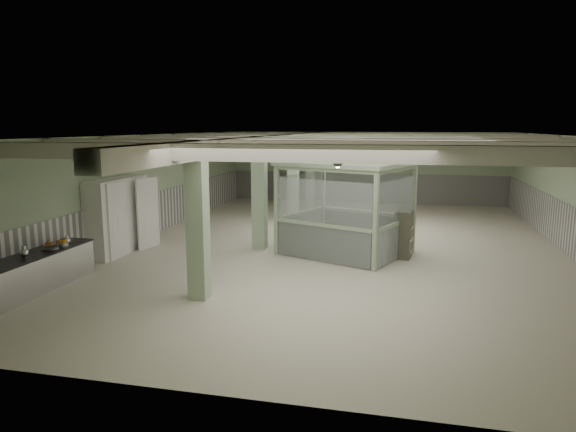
% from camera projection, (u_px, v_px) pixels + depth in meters
% --- Properties ---
extents(floor, '(20.00, 20.00, 0.00)m').
position_uv_depth(floor, '(341.00, 245.00, 17.00)').
color(floor, beige).
rests_on(floor, ground).
extents(ceiling, '(14.00, 20.00, 0.02)m').
position_uv_depth(ceiling, '(343.00, 136.00, 16.38)').
color(ceiling, white).
rests_on(ceiling, wall_back).
extents(wall_back, '(14.00, 0.02, 3.60)m').
position_uv_depth(wall_back, '(366.00, 167.00, 26.29)').
color(wall_back, '#A9BD97').
rests_on(wall_back, floor).
extents(wall_front, '(14.00, 0.02, 3.60)m').
position_uv_depth(wall_front, '(253.00, 280.00, 7.09)').
color(wall_front, '#A9BD97').
rests_on(wall_front, floor).
extents(wall_left, '(0.02, 20.00, 3.60)m').
position_uv_depth(wall_left, '(146.00, 186.00, 18.23)').
color(wall_left, '#A9BD97').
rests_on(wall_left, floor).
extents(wainscot_left, '(0.05, 19.90, 1.50)m').
position_uv_depth(wainscot_left, '(148.00, 215.00, 18.41)').
color(wainscot_left, silver).
rests_on(wainscot_left, floor).
extents(wainscot_right, '(0.05, 19.90, 1.50)m').
position_uv_depth(wainscot_right, '(574.00, 233.00, 15.33)').
color(wainscot_right, silver).
rests_on(wainscot_right, floor).
extents(wainscot_back, '(13.90, 0.05, 1.50)m').
position_uv_depth(wainscot_back, '(365.00, 188.00, 26.45)').
color(wainscot_back, silver).
rests_on(wainscot_back, floor).
extents(girder, '(0.45, 19.90, 0.40)m').
position_uv_depth(girder, '(267.00, 142.00, 16.97)').
color(girder, beige).
rests_on(girder, ceiling).
extents(beam_a, '(13.90, 0.35, 0.32)m').
position_uv_depth(beam_a, '(292.00, 153.00, 9.21)').
color(beam_a, beige).
rests_on(beam_a, ceiling).
extents(beam_b, '(13.90, 0.35, 0.32)m').
position_uv_depth(beam_b, '(316.00, 148.00, 11.61)').
color(beam_b, beige).
rests_on(beam_b, ceiling).
extents(beam_c, '(13.90, 0.35, 0.32)m').
position_uv_depth(beam_c, '(332.00, 144.00, 14.01)').
color(beam_c, beige).
rests_on(beam_c, ceiling).
extents(beam_d, '(13.90, 0.35, 0.32)m').
position_uv_depth(beam_d, '(343.00, 141.00, 16.41)').
color(beam_d, beige).
rests_on(beam_d, ceiling).
extents(beam_e, '(13.90, 0.35, 0.32)m').
position_uv_depth(beam_e, '(351.00, 139.00, 18.81)').
color(beam_e, beige).
rests_on(beam_e, ceiling).
extents(beam_f, '(13.90, 0.35, 0.32)m').
position_uv_depth(beam_f, '(357.00, 138.00, 21.21)').
color(beam_f, beige).
rests_on(beam_f, ceiling).
extents(beam_g, '(13.90, 0.35, 0.32)m').
position_uv_depth(beam_g, '(362.00, 137.00, 23.61)').
color(beam_g, beige).
rests_on(beam_g, ceiling).
extents(column_a, '(0.42, 0.42, 3.60)m').
position_uv_depth(column_a, '(198.00, 221.00, 11.48)').
color(column_a, '#A4BF9A').
rests_on(column_a, floor).
extents(column_b, '(0.42, 0.42, 3.60)m').
position_uv_depth(column_b, '(259.00, 193.00, 16.28)').
color(column_b, '#A4BF9A').
rests_on(column_b, floor).
extents(column_c, '(0.42, 0.42, 3.60)m').
position_uv_depth(column_c, '(293.00, 178.00, 21.08)').
color(column_c, '#A4BF9A').
rests_on(column_c, floor).
extents(column_d, '(0.42, 0.42, 3.60)m').
position_uv_depth(column_d, '(311.00, 170.00, 24.92)').
color(column_d, '#A4BF9A').
rests_on(column_d, floor).
extents(pendant_front, '(0.44, 0.44, 0.22)m').
position_uv_depth(pendant_front, '(338.00, 164.00, 11.56)').
color(pendant_front, '#2C3B2C').
rests_on(pendant_front, ceiling).
extents(pendant_mid, '(0.44, 0.44, 0.22)m').
position_uv_depth(pendant_mid, '(360.00, 152.00, 16.84)').
color(pendant_mid, '#2C3B2C').
rests_on(pendant_mid, ceiling).
extents(pendant_back, '(0.44, 0.44, 0.22)m').
position_uv_depth(pendant_back, '(370.00, 146.00, 21.64)').
color(pendant_back, '#2C3B2C').
rests_on(pendant_back, ceiling).
extents(prep_counter, '(0.84, 4.83, 0.91)m').
position_uv_depth(prep_counter, '(16.00, 280.00, 11.64)').
color(prep_counter, silver).
rests_on(prep_counter, floor).
extents(pitcher_near, '(0.21, 0.23, 0.24)m').
position_uv_depth(pitcher_near, '(67.00, 240.00, 13.08)').
color(pitcher_near, silver).
rests_on(pitcher_near, prep_counter).
extents(pitcher_far, '(0.25, 0.27, 0.29)m').
position_uv_depth(pitcher_far, '(24.00, 252.00, 11.79)').
color(pitcher_far, silver).
rests_on(pitcher_far, prep_counter).
extents(veg_colander, '(0.54, 0.54, 0.19)m').
position_uv_depth(veg_colander, '(51.00, 246.00, 12.55)').
color(veg_colander, '#39393E').
rests_on(veg_colander, prep_counter).
extents(orange_bowl, '(0.35, 0.35, 0.10)m').
position_uv_depth(orange_bowl, '(63.00, 245.00, 12.94)').
color(orange_bowl, '#B2B2B7').
rests_on(orange_bowl, prep_counter).
extents(walkin_cooler, '(0.95, 2.67, 2.45)m').
position_uv_depth(walkin_cooler, '(119.00, 214.00, 15.88)').
color(walkin_cooler, white).
rests_on(walkin_cooler, floor).
extents(guard_booth, '(4.39, 4.09, 2.85)m').
position_uv_depth(guard_booth, '(346.00, 193.00, 15.64)').
color(guard_booth, '#99B28E').
rests_on(guard_booth, floor).
extents(filing_cabinet, '(0.56, 0.72, 1.43)m').
position_uv_depth(filing_cabinet, '(404.00, 234.00, 15.28)').
color(filing_cabinet, '#515144').
rests_on(filing_cabinet, floor).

